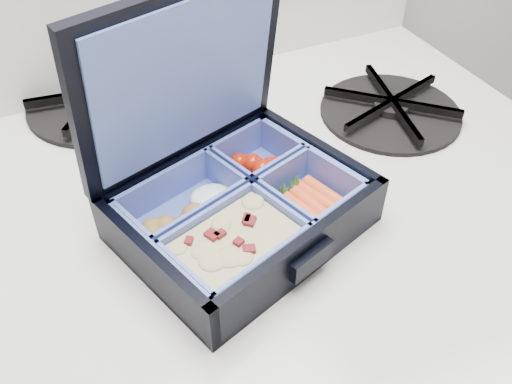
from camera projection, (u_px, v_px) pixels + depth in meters
name	position (u px, v px, depth m)	size (l,w,h in m)	color
bento_box	(242.00, 209.00, 0.49)	(0.21, 0.16, 0.05)	black
burner_grate	(391.00, 105.00, 0.64)	(0.17, 0.17, 0.02)	black
burner_grate_rear	(100.00, 98.00, 0.65)	(0.18, 0.18, 0.02)	black
fork	(196.00, 137.00, 0.61)	(0.02, 0.17, 0.01)	silver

